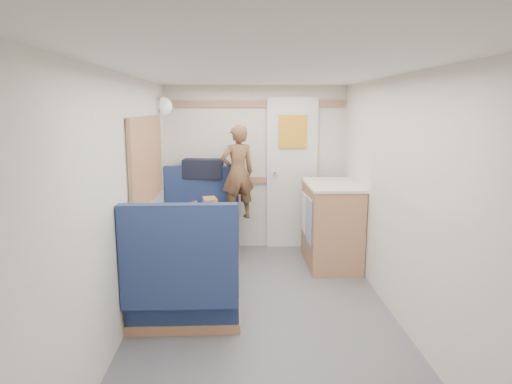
{
  "coord_description": "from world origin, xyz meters",
  "views": [
    {
      "loc": [
        -0.2,
        -3.34,
        1.75
      ],
      "look_at": [
        -0.04,
        0.9,
        0.95
      ],
      "focal_mm": 32.0,
      "sensor_mm": 36.0,
      "label": 1
    }
  ],
  "objects_px": {
    "duffel_bag": "(203,169)",
    "beer_glass": "(214,205)",
    "tumbler_right": "(193,206)",
    "pepper_grinder": "(201,206)",
    "cheese_block": "(202,214)",
    "bench_far": "(201,232)",
    "wine_glass": "(193,206)",
    "dome_light": "(163,106)",
    "dinette_table": "(194,229)",
    "bread_loaf": "(210,203)",
    "tumbler_left": "(173,216)",
    "bench_near": "(184,290)",
    "person": "(238,173)",
    "tray": "(214,216)",
    "orange_fruit": "(214,210)",
    "salt_grinder": "(190,209)",
    "galley_counter": "(331,223)"
  },
  "relations": [
    {
      "from": "duffel_bag",
      "to": "beer_glass",
      "type": "relative_size",
      "value": 4.53
    },
    {
      "from": "tumbler_right",
      "to": "pepper_grinder",
      "type": "distance_m",
      "value": 0.1
    },
    {
      "from": "cheese_block",
      "to": "bench_far",
      "type": "bearing_deg",
      "value": 95.6
    },
    {
      "from": "cheese_block",
      "to": "wine_glass",
      "type": "bearing_deg",
      "value": -152.36
    },
    {
      "from": "dome_light",
      "to": "pepper_grinder",
      "type": "relative_size",
      "value": 2.19
    },
    {
      "from": "dinette_table",
      "to": "bench_far",
      "type": "height_order",
      "value": "bench_far"
    },
    {
      "from": "bread_loaf",
      "to": "tumbler_left",
      "type": "bearing_deg",
      "value": -115.72
    },
    {
      "from": "bench_near",
      "to": "dome_light",
      "type": "height_order",
      "value": "dome_light"
    },
    {
      "from": "bench_far",
      "to": "tumbler_right",
      "type": "distance_m",
      "value": 0.91
    },
    {
      "from": "tumbler_left",
      "to": "person",
      "type": "bearing_deg",
      "value": 64.77
    },
    {
      "from": "tray",
      "to": "beer_glass",
      "type": "relative_size",
      "value": 3.59
    },
    {
      "from": "orange_fruit",
      "to": "salt_grinder",
      "type": "xyz_separation_m",
      "value": [
        -0.24,
        0.06,
        -0.01
      ]
    },
    {
      "from": "dinette_table",
      "to": "galley_counter",
      "type": "xyz_separation_m",
      "value": [
        1.47,
        0.55,
        -0.1
      ]
    },
    {
      "from": "bench_near",
      "to": "tumbler_right",
      "type": "bearing_deg",
      "value": 90.34
    },
    {
      "from": "dome_light",
      "to": "tumbler_left",
      "type": "distance_m",
      "value": 1.55
    },
    {
      "from": "bench_far",
      "to": "orange_fruit",
      "type": "xyz_separation_m",
      "value": [
        0.21,
        -0.95,
        0.48
      ]
    },
    {
      "from": "bread_loaf",
      "to": "salt_grinder",
      "type": "bearing_deg",
      "value": -120.75
    },
    {
      "from": "dinette_table",
      "to": "beer_glass",
      "type": "xyz_separation_m",
      "value": [
        0.2,
        0.14,
        0.21
      ]
    },
    {
      "from": "galley_counter",
      "to": "bench_near",
      "type": "bearing_deg",
      "value": -136.06
    },
    {
      "from": "orange_fruit",
      "to": "wine_glass",
      "type": "bearing_deg",
      "value": -151.25
    },
    {
      "from": "pepper_grinder",
      "to": "tumbler_right",
      "type": "bearing_deg",
      "value": -133.14
    },
    {
      "from": "bench_near",
      "to": "tray",
      "type": "distance_m",
      "value": 0.87
    },
    {
      "from": "bench_near",
      "to": "duffel_bag",
      "type": "relative_size",
      "value": 2.22
    },
    {
      "from": "person",
      "to": "galley_counter",
      "type": "bearing_deg",
      "value": 140.72
    },
    {
      "from": "tray",
      "to": "tumbler_left",
      "type": "bearing_deg",
      "value": -151.34
    },
    {
      "from": "bench_near",
      "to": "galley_counter",
      "type": "height_order",
      "value": "bench_near"
    },
    {
      "from": "dome_light",
      "to": "pepper_grinder",
      "type": "bearing_deg",
      "value": -56.9
    },
    {
      "from": "bench_near",
      "to": "tray",
      "type": "height_order",
      "value": "bench_near"
    },
    {
      "from": "duffel_bag",
      "to": "salt_grinder",
      "type": "xyz_separation_m",
      "value": [
        -0.05,
        -1.15,
        -0.24
      ]
    },
    {
      "from": "dome_light",
      "to": "tumbler_right",
      "type": "distance_m",
      "value": 1.3
    },
    {
      "from": "cheese_block",
      "to": "pepper_grinder",
      "type": "height_order",
      "value": "pepper_grinder"
    },
    {
      "from": "galley_counter",
      "to": "wine_glass",
      "type": "bearing_deg",
      "value": -152.85
    },
    {
      "from": "bench_far",
      "to": "duffel_bag",
      "type": "height_order",
      "value": "duffel_bag"
    },
    {
      "from": "galley_counter",
      "to": "duffel_bag",
      "type": "relative_size",
      "value": 1.95
    },
    {
      "from": "person",
      "to": "tumbler_left",
      "type": "xyz_separation_m",
      "value": [
        -0.58,
        -1.23,
        -0.22
      ]
    },
    {
      "from": "orange_fruit",
      "to": "tumbler_right",
      "type": "height_order",
      "value": "tumbler_right"
    },
    {
      "from": "salt_grinder",
      "to": "bread_loaf",
      "type": "distance_m",
      "value": 0.35
    },
    {
      "from": "bench_far",
      "to": "tumbler_left",
      "type": "distance_m",
      "value": 1.3
    },
    {
      "from": "bench_near",
      "to": "bench_far",
      "type": "bearing_deg",
      "value": 90.0
    },
    {
      "from": "galley_counter",
      "to": "wine_glass",
      "type": "xyz_separation_m",
      "value": [
        -1.45,
        -0.74,
        0.38
      ]
    },
    {
      "from": "tumbler_left",
      "to": "salt_grinder",
      "type": "distance_m",
      "value": 0.33
    },
    {
      "from": "wine_glass",
      "to": "galley_counter",
      "type": "bearing_deg",
      "value": 27.15
    },
    {
      "from": "bench_near",
      "to": "salt_grinder",
      "type": "bearing_deg",
      "value": 92.07
    },
    {
      "from": "dinette_table",
      "to": "bench_far",
      "type": "bearing_deg",
      "value": 90.0
    },
    {
      "from": "cheese_block",
      "to": "wine_glass",
      "type": "distance_m",
      "value": 0.13
    },
    {
      "from": "wine_glass",
      "to": "orange_fruit",
      "type": "bearing_deg",
      "value": 28.75
    },
    {
      "from": "salt_grinder",
      "to": "dome_light",
      "type": "bearing_deg",
      "value": 112.29
    },
    {
      "from": "bench_near",
      "to": "bread_loaf",
      "type": "distance_m",
      "value": 1.24
    },
    {
      "from": "dome_light",
      "to": "galley_counter",
      "type": "xyz_separation_m",
      "value": [
        1.86,
        -0.3,
        -1.28
      ]
    },
    {
      "from": "duffel_bag",
      "to": "cheese_block",
      "type": "xyz_separation_m",
      "value": [
        0.08,
        -1.27,
        -0.26
      ]
    }
  ]
}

